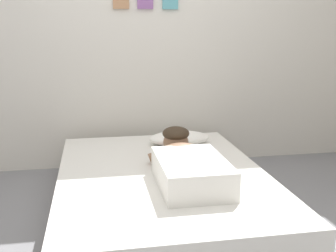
{
  "coord_description": "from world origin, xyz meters",
  "views": [
    {
      "loc": [
        -0.5,
        -2.46,
        1.31
      ],
      "look_at": [
        0.05,
        0.58,
        0.58
      ],
      "focal_mm": 44.44,
      "sensor_mm": 36.0,
      "label": 1
    }
  ],
  "objects_px": {
    "pillow": "(179,138)",
    "coffee_cup": "(171,146)",
    "person_lying": "(187,163)",
    "bed": "(162,193)",
    "cell_phone": "(168,187)"
  },
  "relations": [
    {
      "from": "pillow",
      "to": "coffee_cup",
      "type": "xyz_separation_m",
      "value": [
        -0.11,
        -0.18,
        -0.02
      ]
    },
    {
      "from": "person_lying",
      "to": "coffee_cup",
      "type": "distance_m",
      "value": 0.65
    },
    {
      "from": "bed",
      "to": "person_lying",
      "type": "relative_size",
      "value": 2.27
    },
    {
      "from": "pillow",
      "to": "person_lying",
      "type": "distance_m",
      "value": 0.84
    },
    {
      "from": "person_lying",
      "to": "cell_phone",
      "type": "height_order",
      "value": "person_lying"
    },
    {
      "from": "bed",
      "to": "cell_phone",
      "type": "height_order",
      "value": "cell_phone"
    },
    {
      "from": "bed",
      "to": "person_lying",
      "type": "bearing_deg",
      "value": -50.52
    },
    {
      "from": "bed",
      "to": "coffee_cup",
      "type": "bearing_deg",
      "value": 71.84
    },
    {
      "from": "pillow",
      "to": "coffee_cup",
      "type": "distance_m",
      "value": 0.21
    },
    {
      "from": "bed",
      "to": "cell_phone",
      "type": "xyz_separation_m",
      "value": [
        -0.01,
        -0.3,
        0.17
      ]
    },
    {
      "from": "bed",
      "to": "cell_phone",
      "type": "bearing_deg",
      "value": -92.28
    },
    {
      "from": "coffee_cup",
      "to": "cell_phone",
      "type": "height_order",
      "value": "coffee_cup"
    },
    {
      "from": "person_lying",
      "to": "pillow",
      "type": "bearing_deg",
      "value": 81.36
    },
    {
      "from": "coffee_cup",
      "to": "pillow",
      "type": "bearing_deg",
      "value": 59.71
    },
    {
      "from": "cell_phone",
      "to": "coffee_cup",
      "type": "bearing_deg",
      "value": 77.78
    }
  ]
}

